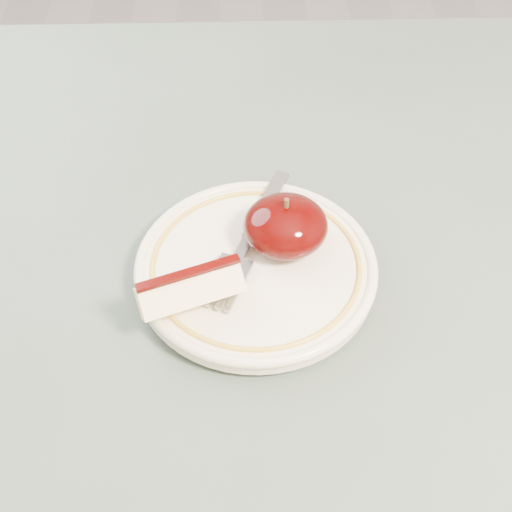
{
  "coord_description": "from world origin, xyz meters",
  "views": [
    {
      "loc": [
        0.06,
        -0.32,
        1.19
      ],
      "look_at": [
        0.07,
        0.05,
        0.78
      ],
      "focal_mm": 50.0,
      "sensor_mm": 36.0,
      "label": 1
    }
  ],
  "objects_px": {
    "table": "(179,390)",
    "fork": "(248,239)",
    "plate": "(256,268)",
    "apple_half": "(286,226)"
  },
  "relations": [
    {
      "from": "apple_half",
      "to": "plate",
      "type": "bearing_deg",
      "value": -138.26
    },
    {
      "from": "plate",
      "to": "apple_half",
      "type": "distance_m",
      "value": 0.04
    },
    {
      "from": "fork",
      "to": "apple_half",
      "type": "bearing_deg",
      "value": -71.6
    },
    {
      "from": "apple_half",
      "to": "fork",
      "type": "xyz_separation_m",
      "value": [
        -0.03,
        0.0,
        -0.02
      ]
    },
    {
      "from": "table",
      "to": "fork",
      "type": "height_order",
      "value": "fork"
    },
    {
      "from": "table",
      "to": "plate",
      "type": "distance_m",
      "value": 0.13
    },
    {
      "from": "apple_half",
      "to": "fork",
      "type": "height_order",
      "value": "apple_half"
    },
    {
      "from": "table",
      "to": "apple_half",
      "type": "xyz_separation_m",
      "value": [
        0.09,
        0.07,
        0.13
      ]
    },
    {
      "from": "table",
      "to": "apple_half",
      "type": "distance_m",
      "value": 0.17
    },
    {
      "from": "plate",
      "to": "fork",
      "type": "bearing_deg",
      "value": 103.38
    }
  ]
}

